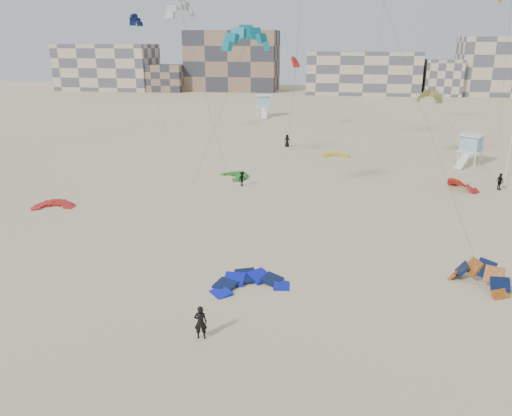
% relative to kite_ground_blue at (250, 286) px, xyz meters
% --- Properties ---
extents(ground, '(320.00, 320.00, 0.00)m').
position_rel_kite_ground_blue_xyz_m(ground, '(0.11, -2.62, 0.00)').
color(ground, beige).
rests_on(ground, ground).
extents(kite_ground_blue, '(5.95, 6.07, 1.87)m').
position_rel_kite_ground_blue_xyz_m(kite_ground_blue, '(0.00, 0.00, 0.00)').
color(kite_ground_blue, '#0216EE').
rests_on(kite_ground_blue, ground).
extents(kite_ground_orange, '(5.32, 5.32, 3.79)m').
position_rel_kite_ground_blue_xyz_m(kite_ground_orange, '(13.95, 2.44, 0.00)').
color(kite_ground_orange, orange).
rests_on(kite_ground_orange, ground).
extents(kite_ground_red, '(4.45, 4.60, 1.25)m').
position_rel_kite_ground_blue_xyz_m(kite_ground_red, '(-20.70, 12.42, 0.00)').
color(kite_ground_red, red).
rests_on(kite_ground_red, ground).
extents(kite_ground_green, '(5.42, 5.38, 1.34)m').
position_rel_kite_ground_blue_xyz_m(kite_ground_green, '(-6.57, 25.77, 0.00)').
color(kite_ground_green, '#18801A').
rests_on(kite_ground_green, ground).
extents(kite_ground_red_far, '(5.02, 4.97, 3.49)m').
position_rel_kite_ground_blue_xyz_m(kite_ground_red_far, '(17.59, 24.95, 0.00)').
color(kite_ground_red_far, red).
rests_on(kite_ground_red_far, ground).
extents(kite_ground_yellow, '(3.56, 3.74, 0.60)m').
position_rel_kite_ground_blue_xyz_m(kite_ground_yellow, '(4.39, 38.78, 0.00)').
color(kite_ground_yellow, yellow).
rests_on(kite_ground_yellow, ground).
extents(kitesurfer_main, '(0.73, 0.54, 1.82)m').
position_rel_kite_ground_blue_xyz_m(kitesurfer_main, '(-1.41, -6.03, 0.91)').
color(kitesurfer_main, black).
rests_on(kitesurfer_main, ground).
extents(kitesurfer_c, '(1.06, 1.16, 1.56)m').
position_rel_kite_ground_blue_xyz_m(kitesurfer_c, '(-4.98, 22.40, 0.78)').
color(kitesurfer_c, black).
rests_on(kitesurfer_c, ground).
extents(kitesurfer_d, '(0.75, 1.11, 1.75)m').
position_rel_kite_ground_blue_xyz_m(kitesurfer_d, '(21.29, 25.37, 0.88)').
color(kitesurfer_d, black).
rests_on(kitesurfer_d, ground).
extents(kitesurfer_e, '(1.00, 0.79, 1.79)m').
position_rel_kite_ground_blue_xyz_m(kitesurfer_e, '(-2.66, 43.90, 0.90)').
color(kitesurfer_e, black).
rests_on(kitesurfer_e, ground).
extents(kite_fly_teal_a, '(8.83, 7.11, 14.93)m').
position_rel_kite_ground_blue_xyz_m(kite_fly_teal_a, '(-2.82, 14.09, 14.46)').
color(kite_fly_teal_a, '#097D95').
rests_on(kite_fly_teal_a, ground).
extents(kite_fly_grey, '(7.05, 4.76, 17.56)m').
position_rel_kite_ground_blue_xyz_m(kite_fly_grey, '(-12.01, 26.13, 17.41)').
color(kite_fly_grey, white).
rests_on(kite_fly_grey, ground).
extents(kite_fly_olive, '(7.68, 12.97, 8.27)m').
position_rel_kite_ground_blue_xyz_m(kite_fly_olive, '(15.46, 37.74, 8.00)').
color(kite_fly_olive, olive).
rests_on(kite_fly_olive, ground).
extents(kite_fly_navy, '(7.13, 6.41, 17.33)m').
position_rel_kite_ground_blue_xyz_m(kite_fly_navy, '(-25.31, 45.82, 17.32)').
color(kite_fly_navy, '#0B1640').
rests_on(kite_fly_navy, ground).
extents(kite_fly_red, '(3.93, 5.16, 11.68)m').
position_rel_kite_ground_blue_xyz_m(kite_fly_red, '(-3.19, 58.86, 11.19)').
color(kite_fly_red, red).
rests_on(kite_fly_red, ground).
extents(lifeguard_tower_near, '(3.66, 5.66, 3.77)m').
position_rel_kite_ground_blue_xyz_m(lifeguard_tower_near, '(20.78, 36.64, 1.87)').
color(lifeguard_tower_near, white).
rests_on(lifeguard_tower_near, ground).
extents(lifeguard_tower_far, '(3.65, 6.28, 4.35)m').
position_rel_kite_ground_blue_xyz_m(lifeguard_tower_far, '(-11.04, 74.31, 2.16)').
color(lifeguard_tower_far, white).
rests_on(lifeguard_tower_far, ground).
extents(flagpole, '(0.71, 0.11, 8.77)m').
position_rel_kite_ground_blue_xyz_m(flagpole, '(23.51, 30.92, 4.58)').
color(flagpole, white).
rests_on(flagpole, ground).
extents(condo_west_a, '(30.00, 15.00, 14.00)m').
position_rel_kite_ground_blue_xyz_m(condo_west_a, '(-69.89, 127.38, 7.00)').
color(condo_west_a, '#C9B493').
rests_on(condo_west_a, ground).
extents(condo_west_b, '(28.00, 14.00, 18.00)m').
position_rel_kite_ground_blue_xyz_m(condo_west_b, '(-29.89, 131.38, 9.00)').
color(condo_west_b, '#886852').
rests_on(condo_west_b, ground).
extents(condo_mid, '(32.00, 16.00, 12.00)m').
position_rel_kite_ground_blue_xyz_m(condo_mid, '(10.11, 127.38, 6.00)').
color(condo_mid, '#C9B493').
rests_on(condo_mid, ground).
extents(condo_east, '(26.00, 14.00, 16.00)m').
position_rel_kite_ground_blue_xyz_m(condo_east, '(50.11, 129.38, 8.00)').
color(condo_east, '#C9B493').
rests_on(condo_east, ground).
extents(condo_fill_left, '(12.00, 10.00, 8.00)m').
position_rel_kite_ground_blue_xyz_m(condo_fill_left, '(-49.89, 125.38, 4.00)').
color(condo_fill_left, '#886852').
rests_on(condo_fill_left, ground).
extents(condo_fill_right, '(10.00, 10.00, 10.00)m').
position_rel_kite_ground_blue_xyz_m(condo_fill_right, '(32.11, 125.38, 5.00)').
color(condo_fill_right, '#C9B493').
rests_on(condo_fill_right, ground).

